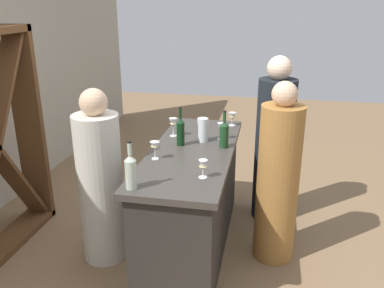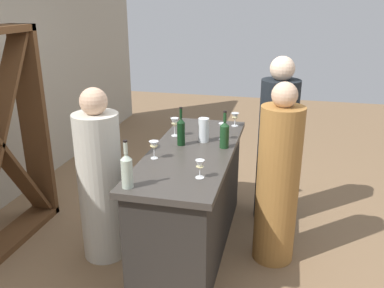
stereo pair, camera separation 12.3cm
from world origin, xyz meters
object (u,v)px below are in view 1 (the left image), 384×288
wine_glass_near_right (203,166)px  person_center_guest (278,181)px  water_pitcher (203,130)px  wine_glass_far_left (173,124)px  wine_bottle_center_olive_green (224,134)px  wine_glass_far_center (155,147)px  wine_bottle_second_left_dark_green (181,131)px  person_right_guest (100,185)px  wine_bottle_leftmost_clear_pale (131,171)px  wine_glass_near_center (221,128)px  person_left_guest (274,146)px  wine_glass_near_left (232,117)px

wine_glass_near_right → person_center_guest: 0.81m
water_pitcher → person_center_guest: (-0.25, -0.67, -0.32)m
wine_glass_far_left → person_center_guest: (-0.34, -0.97, -0.33)m
wine_bottle_center_olive_green → wine_glass_far_center: size_ratio=2.22×
water_pitcher → person_center_guest: 0.79m
wine_bottle_second_left_dark_green → wine_glass_far_left: bearing=28.3°
wine_glass_far_center → person_right_guest: bearing=95.6°
wine_bottle_leftmost_clear_pale → water_pitcher: wine_bottle_leftmost_clear_pale is taller
wine_bottle_leftmost_clear_pale → wine_glass_near_center: wine_bottle_leftmost_clear_pale is taller
wine_bottle_second_left_dark_green → wine_glass_far_left: (0.22, 0.12, -0.01)m
wine_bottle_leftmost_clear_pale → wine_glass_far_center: 0.54m
wine_bottle_center_olive_green → wine_glass_far_left: bearing=67.6°
water_pitcher → person_left_guest: (0.46, -0.63, -0.27)m
wine_glass_near_center → person_right_guest: 1.16m
wine_bottle_center_olive_green → person_center_guest: bearing=-105.8°
wine_bottle_second_left_dark_green → wine_glass_far_center: bearing=160.2°
wine_glass_near_center → wine_glass_far_center: size_ratio=1.06×
wine_glass_far_left → person_left_guest: size_ratio=0.10×
water_pitcher → person_center_guest: size_ratio=0.14×
wine_glass_near_right → wine_bottle_leftmost_clear_pale: bearing=120.8°
person_center_guest → wine_glass_near_center: bearing=-18.2°
wine_bottle_leftmost_clear_pale → person_left_guest: 1.78m
wine_glass_far_left → wine_glass_near_center: bearing=-90.6°
wine_glass_near_center → wine_glass_far_left: 0.44m
person_left_guest → wine_glass_near_center: bearing=24.8°
wine_bottle_second_left_dark_green → person_right_guest: person_right_guest is taller
wine_glass_near_right → wine_bottle_center_olive_green: bearing=-6.1°
wine_glass_near_center → wine_glass_far_center: wine_glass_near_center is taller
wine_bottle_second_left_dark_green → wine_glass_near_right: (-0.63, -0.30, -0.04)m
wine_bottle_leftmost_clear_pale → person_right_guest: person_right_guest is taller
wine_glass_far_left → wine_bottle_center_olive_green: bearing=-112.4°
wine_bottle_leftmost_clear_pale → wine_glass_near_center: bearing=-22.4°
wine_glass_near_right → person_center_guest: bearing=-46.3°
wine_glass_far_left → wine_glass_far_center: wine_glass_far_left is taller
person_center_guest → water_pitcher: bearing=-5.8°
person_left_guest → wine_glass_far_left: bearing=8.8°
wine_bottle_leftmost_clear_pale → person_left_guest: person_left_guest is taller
wine_bottle_center_olive_green → wine_glass_near_left: (0.64, -0.01, -0.03)m
wine_bottle_center_olive_green → person_right_guest: bearing=113.5°
wine_bottle_leftmost_clear_pale → wine_bottle_center_olive_green: bearing=-29.2°
wine_bottle_leftmost_clear_pale → person_right_guest: bearing=42.8°
wine_glass_near_right → person_right_guest: size_ratio=0.09×
wine_glass_near_center → wine_glass_far_left: bearing=89.4°
wine_glass_far_center → person_left_guest: (0.95, -0.93, -0.27)m
person_left_guest → person_center_guest: bearing=80.5°
wine_bottle_center_olive_green → wine_glass_far_center: bearing=126.8°
wine_glass_near_center → wine_bottle_leftmost_clear_pale: bearing=157.6°
wine_glass_near_center → person_center_guest: bearing=-122.5°
wine_glass_far_left → person_center_guest: bearing=-109.3°
wine_glass_far_center → person_center_guest: person_center_guest is taller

